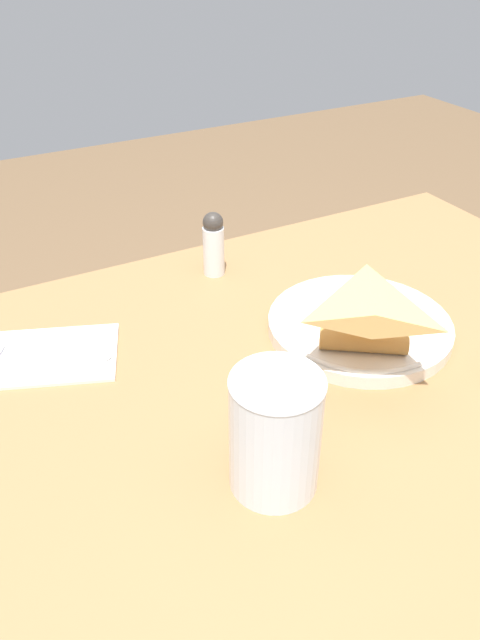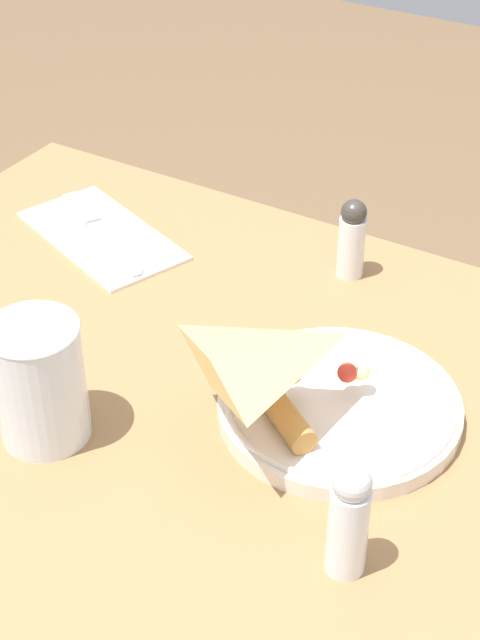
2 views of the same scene
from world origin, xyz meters
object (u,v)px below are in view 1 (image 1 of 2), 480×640
at_px(napkin_folded, 24,358).
at_px(butter_knife, 14,354).
at_px(milk_glass, 275,435).
at_px(plate_pizza, 360,322).
at_px(pepper_shaker, 214,244).
at_px(dining_table, 299,453).

height_order(napkin_folded, butter_knife, butter_knife).
bearing_deg(napkin_folded, milk_glass, -61.06).
bearing_deg(plate_pizza, pepper_shaker, 113.00).
bearing_deg(napkin_folded, pepper_shaker, 15.39).
bearing_deg(plate_pizza, milk_glass, -144.05).
relative_size(dining_table, plate_pizza, 4.34).
relative_size(plate_pizza, pepper_shaker, 2.41).
height_order(butter_knife, pepper_shaker, pepper_shaker).
distance_m(milk_glass, napkin_folded, 0.33).
distance_m(milk_glass, pepper_shaker, 0.38).
distance_m(dining_table, butter_knife, 0.35).
bearing_deg(pepper_shaker, milk_glass, -108.15).
xyz_separation_m(milk_glass, pepper_shaker, (0.12, 0.36, -0.01)).
relative_size(plate_pizza, milk_glass, 1.91).
height_order(milk_glass, pepper_shaker, milk_glass).
xyz_separation_m(dining_table, pepper_shaker, (0.01, 0.25, 0.17)).
bearing_deg(milk_glass, butter_knife, 119.83).
relative_size(dining_table, milk_glass, 8.28).
bearing_deg(plate_pizza, dining_table, -159.98).
distance_m(butter_knife, pepper_shaker, 0.30).
xyz_separation_m(dining_table, milk_glass, (-0.11, -0.12, 0.18)).
bearing_deg(pepper_shaker, butter_knife, -165.98).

